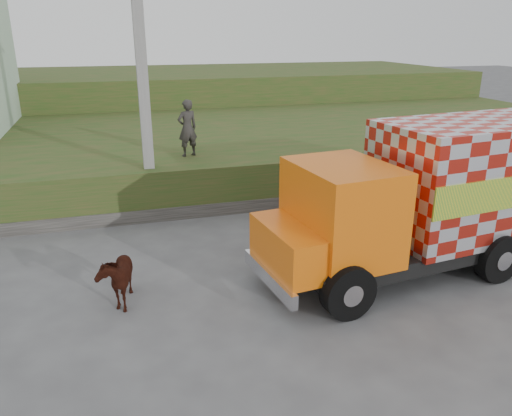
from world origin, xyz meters
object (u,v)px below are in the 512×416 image
object	(u,v)px
cow	(116,276)
utility_pole	(143,79)
cargo_truck	(439,196)
pedestrian	(187,128)

from	to	relation	value
cow	utility_pole	bearing A→B (deg)	84.10
utility_pole	cargo_truck	size ratio (longest dim) A/B	1.01
utility_pole	cargo_truck	bearing A→B (deg)	-41.77
utility_pole	cow	world-z (taller)	utility_pole
cargo_truck	pedestrian	xyz separation A→B (m)	(-4.72, 6.61, 0.64)
cargo_truck	pedestrian	size ratio (longest dim) A/B	4.37
pedestrian	cargo_truck	bearing A→B (deg)	108.25
cargo_truck	pedestrian	world-z (taller)	cargo_truck
cargo_truck	cow	distance (m)	7.36
cow	cargo_truck	bearing A→B (deg)	4.15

